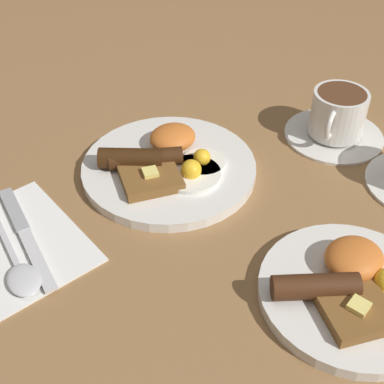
{
  "coord_description": "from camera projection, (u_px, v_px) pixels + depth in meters",
  "views": [
    {
      "loc": [
        0.32,
        0.51,
        0.48
      ],
      "look_at": [
        0.02,
        0.08,
        0.03
      ],
      "focal_mm": 50.0,
      "sensor_mm": 36.0,
      "label": 1
    }
  ],
  "objects": [
    {
      "name": "breakfast_plate_near",
      "position": [
        167.0,
        165.0,
        0.76
      ],
      "size": [
        0.25,
        0.25,
        0.05
      ],
      "color": "silver",
      "rests_on": "ground_plane"
    },
    {
      "name": "breakfast_plate_far",
      "position": [
        351.0,
        288.0,
        0.59
      ],
      "size": [
        0.21,
        0.21,
        0.05
      ],
      "color": "silver",
      "rests_on": "ground_plane"
    },
    {
      "name": "knife",
      "position": [
        23.0,
        230.0,
        0.67
      ],
      "size": [
        0.04,
        0.2,
        0.01
      ],
      "rotation": [
        0.0,
        0.0,
        1.47
      ],
      "color": "silver",
      "rests_on": "napkin"
    },
    {
      "name": "teacup_near",
      "position": [
        337.0,
        119.0,
        0.82
      ],
      "size": [
        0.15,
        0.15,
        0.08
      ],
      "color": "silver",
      "rests_on": "ground_plane"
    },
    {
      "name": "spoon",
      "position": [
        19.0,
        270.0,
        0.62
      ],
      "size": [
        0.04,
        0.19,
        0.01
      ],
      "rotation": [
        0.0,
        0.0,
        1.49
      ],
      "color": "silver",
      "rests_on": "napkin"
    },
    {
      "name": "napkin",
      "position": [
        18.0,
        242.0,
        0.66
      ],
      "size": [
        0.16,
        0.2,
        0.01
      ],
      "primitive_type": "cube",
      "rotation": [
        0.0,
        0.0,
        0.08
      ],
      "color": "white",
      "rests_on": "ground_plane"
    },
    {
      "name": "ground_plane",
      "position": [
        169.0,
        172.0,
        0.77
      ],
      "size": [
        3.0,
        3.0,
        0.0
      ],
      "primitive_type": "plane",
      "color": "olive"
    }
  ]
}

